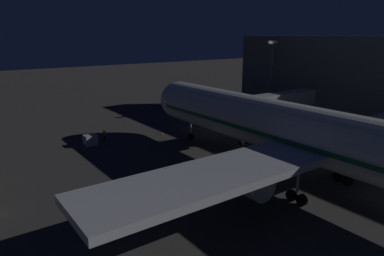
# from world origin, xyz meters

# --- Properties ---
(ground_plane) EXTENTS (320.00, 320.00, 0.00)m
(ground_plane) POSITION_xyz_m (0.00, 0.00, 0.00)
(ground_plane) COLOR #383533
(airliner_at_gate) EXTENTS (53.39, 62.15, 20.86)m
(airliner_at_gate) POSITION_xyz_m (-0.00, 9.31, 6.10)
(airliner_at_gate) COLOR silver
(airliner_at_gate) RESTS_ON ground_plane
(jet_bridge) EXTENTS (18.69, 3.40, 7.72)m
(jet_bridge) POSITION_xyz_m (-10.25, -7.75, 6.17)
(jet_bridge) COLOR #9E9E99
(jet_bridge) RESTS_ON ground_plane
(apron_floodlight_mast) EXTENTS (2.90, 0.50, 15.57)m
(apron_floodlight_mast) POSITION_xyz_m (-25.50, -20.87, 9.18)
(apron_floodlight_mast) COLOR #59595E
(apron_floodlight_mast) RESTS_ON ground_plane
(baggage_container_mid_row) EXTENTS (1.90, 1.78, 1.63)m
(baggage_container_mid_row) POSITION_xyz_m (14.36, -21.66, 0.82)
(baggage_container_mid_row) COLOR #B7BABF
(baggage_container_mid_row) RESTS_ON ground_plane
(ground_crew_by_belt_loader) EXTENTS (0.40, 0.40, 1.84)m
(ground_crew_by_belt_loader) POSITION_xyz_m (11.61, -22.85, 1.02)
(ground_crew_by_belt_loader) COLOR black
(ground_crew_by_belt_loader) RESTS_ON ground_plane
(traffic_cone_nose_port) EXTENTS (0.36, 0.36, 0.55)m
(traffic_cone_nose_port) POSITION_xyz_m (-2.20, -20.22, 0.28)
(traffic_cone_nose_port) COLOR orange
(traffic_cone_nose_port) RESTS_ON ground_plane
(traffic_cone_nose_starboard) EXTENTS (0.36, 0.36, 0.55)m
(traffic_cone_nose_starboard) POSITION_xyz_m (2.20, -20.22, 0.28)
(traffic_cone_nose_starboard) COLOR orange
(traffic_cone_nose_starboard) RESTS_ON ground_plane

